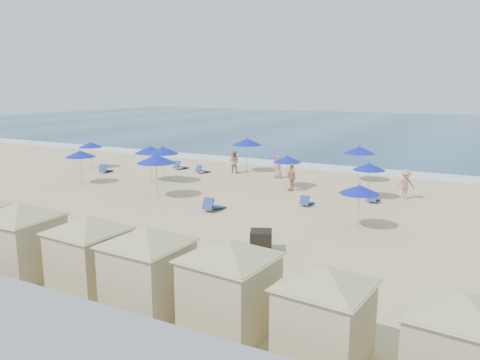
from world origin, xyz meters
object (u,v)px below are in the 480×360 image
Objects in this scene: umbrella_7 at (359,150)px; umbrella_9 at (359,189)px; beachgoer_1 at (291,177)px; cabana_4 at (230,273)px; beachgoer_2 at (406,185)px; beachgoer_3 at (278,167)px; umbrella_0 at (91,145)px; umbrella_8 at (369,167)px; cabana_6 at (458,331)px; umbrella_2 at (150,150)px; cabana_2 at (89,244)px; cabana_5 at (325,301)px; umbrella_6 at (287,159)px; cabana_3 at (148,258)px; umbrella_3 at (247,142)px; beachgoer_0 at (234,162)px; cabana_1 at (21,230)px; umbrella_5 at (156,159)px; trash_bin at (261,241)px; umbrella_4 at (163,150)px; umbrella_1 at (80,154)px.

umbrella_9 is at bearing -75.85° from umbrella_7.
cabana_4 is at bearing -29.91° from beachgoer_1.
beachgoer_3 is (-8.90, 2.30, -0.05)m from beachgoer_2.
umbrella_8 is (21.60, -0.05, 0.02)m from umbrella_0.
cabana_6 is 24.85m from umbrella_2.
umbrella_9 is (2.68, -10.61, -0.33)m from umbrella_7.
cabana_2 reaches higher than beachgoer_3.
cabana_5 is 1.01× the size of cabana_6.
beachgoer_3 is at bearing 124.32° from umbrella_6.
cabana_2 is 16.35m from beachgoer_1.
cabana_3 is 11.21m from umbrella_9.
cabana_5 is 29.69m from umbrella_0.
cabana_6 is 23.55m from beachgoer_3.
umbrella_3 reaches higher than umbrella_2.
umbrella_6 reaches higher than beachgoer_0.
cabana_1 is 1.11× the size of cabana_5.
umbrella_6 is at bearing 173.58° from umbrella_8.
beachgoer_1 is at bearing -121.27° from umbrella_7.
umbrella_9 is at bearing 51.48° from cabana_1.
cabana_5 is 2.55× the size of beachgoer_3.
umbrella_0 is 0.86× the size of umbrella_2.
umbrella_5 is (-16.55, 11.34, 0.78)m from cabana_6.
beachgoer_2 is (9.56, 17.59, -0.78)m from cabana_1.
trash_bin is 11.03m from beachgoer_1.
cabana_5 reaches higher than umbrella_0.
umbrella_2 is at bearing -126.63° from beachgoer_1.
umbrella_4 is at bearing 141.56° from cabana_6.
cabana_2 is 2.04× the size of umbrella_0.
trash_bin is 0.21× the size of cabana_6.
umbrella_0 is 16.35m from umbrella_6.
umbrella_9 is 14.97m from beachgoer_0.
beachgoer_2 reaches higher than trash_bin.
cabana_4 is at bearing -93.81° from umbrella_9.
umbrella_1 is 0.92× the size of umbrella_7.
cabana_3 is 18.99m from umbrella_2.
cabana_2 is at bearing -61.41° from umbrella_5.
umbrella_6 is at bearing 91.43° from cabana_2.
cabana_5 is at bearing -0.71° from cabana_3.
umbrella_8 is 11.21m from beachgoer_0.
beachgoer_1 is at bearing 97.76° from cabana_3.
umbrella_3 reaches higher than trash_bin.
umbrella_5 is 1.21× the size of umbrella_8.
umbrella_3 is 6.07m from umbrella_6.
umbrella_8 is at bearing -6.42° from umbrella_6.
cabana_2 is 12.66m from umbrella_5.
umbrella_4 is (4.59, 2.82, 0.19)m from umbrella_1.
cabana_6 is at bearing -62.95° from trash_bin.
umbrella_2 is 8.85m from beachgoer_3.
beachgoer_1 is (16.98, -0.24, -0.97)m from umbrella_0.
umbrella_0 is at bearing 179.87° from umbrella_8.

